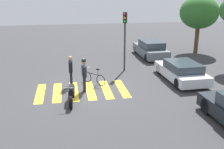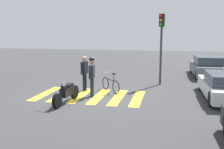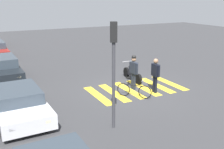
{
  "view_description": "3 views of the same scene",
  "coord_description": "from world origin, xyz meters",
  "px_view_note": "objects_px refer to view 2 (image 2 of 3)",
  "views": [
    {
      "loc": [
        13.81,
        -0.75,
        5.34
      ],
      "look_at": [
        0.09,
        1.66,
        0.88
      ],
      "focal_mm": 42.68,
      "sensor_mm": 36.0,
      "label": 1
    },
    {
      "loc": [
        11.3,
        3.52,
        2.99
      ],
      "look_at": [
        0.65,
        1.21,
        1.17
      ],
      "focal_mm": 41.3,
      "sensor_mm": 36.0,
      "label": 2
    },
    {
      "loc": [
        -11.59,
        7.42,
        4.74
      ],
      "look_at": [
        0.1,
        1.41,
        0.96
      ],
      "focal_mm": 43.14,
      "sensor_mm": 36.0,
      "label": 3
    }
  ],
  "objects_px": {
    "leaning_bicycle": "(111,85)",
    "traffic_light_pole": "(161,37)",
    "officer_on_foot": "(84,71)",
    "car_grey_coupe": "(207,67)",
    "police_motorcycle": "(66,93)",
    "officer_by_motorcycle": "(92,73)"
  },
  "relations": [
    {
      "from": "officer_on_foot",
      "to": "officer_by_motorcycle",
      "type": "bearing_deg",
      "value": 34.76
    },
    {
      "from": "leaning_bicycle",
      "to": "officer_by_motorcycle",
      "type": "height_order",
      "value": "officer_by_motorcycle"
    },
    {
      "from": "police_motorcycle",
      "to": "leaning_bicycle",
      "type": "height_order",
      "value": "police_motorcycle"
    },
    {
      "from": "leaning_bicycle",
      "to": "officer_on_foot",
      "type": "bearing_deg",
      "value": -85.55
    },
    {
      "from": "officer_on_foot",
      "to": "car_grey_coupe",
      "type": "relative_size",
      "value": 0.41
    },
    {
      "from": "leaning_bicycle",
      "to": "officer_on_foot",
      "type": "relative_size",
      "value": 0.75
    },
    {
      "from": "police_motorcycle",
      "to": "officer_by_motorcycle",
      "type": "xyz_separation_m",
      "value": [
        -1.31,
        0.73,
        0.64
      ]
    },
    {
      "from": "leaning_bicycle",
      "to": "officer_by_motorcycle",
      "type": "bearing_deg",
      "value": -30.36
    },
    {
      "from": "leaning_bicycle",
      "to": "car_grey_coupe",
      "type": "xyz_separation_m",
      "value": [
        -5.86,
        5.36,
        0.28
      ]
    },
    {
      "from": "officer_on_foot",
      "to": "traffic_light_pole",
      "type": "height_order",
      "value": "traffic_light_pole"
    },
    {
      "from": "car_grey_coupe",
      "to": "traffic_light_pole",
      "type": "xyz_separation_m",
      "value": [
        3.5,
        -3.0,
        2.02
      ]
    },
    {
      "from": "police_motorcycle",
      "to": "traffic_light_pole",
      "type": "xyz_separation_m",
      "value": [
        -4.76,
        3.73,
        2.22
      ]
    },
    {
      "from": "officer_by_motorcycle",
      "to": "traffic_light_pole",
      "type": "xyz_separation_m",
      "value": [
        -3.45,
        3.0,
        1.58
      ]
    },
    {
      "from": "leaning_bicycle",
      "to": "traffic_light_pole",
      "type": "relative_size",
      "value": 0.34
    },
    {
      "from": "leaning_bicycle",
      "to": "car_grey_coupe",
      "type": "bearing_deg",
      "value": 137.56
    },
    {
      "from": "police_motorcycle",
      "to": "leaning_bicycle",
      "type": "distance_m",
      "value": 2.77
    },
    {
      "from": "officer_by_motorcycle",
      "to": "traffic_light_pole",
      "type": "relative_size",
      "value": 0.47
    },
    {
      "from": "traffic_light_pole",
      "to": "officer_on_foot",
      "type": "bearing_deg",
      "value": -56.22
    },
    {
      "from": "leaning_bicycle",
      "to": "traffic_light_pole",
      "type": "xyz_separation_m",
      "value": [
        -2.36,
        2.36,
        2.3
      ]
    },
    {
      "from": "police_motorcycle",
      "to": "leaning_bicycle",
      "type": "bearing_deg",
      "value": 150.25
    },
    {
      "from": "leaning_bicycle",
      "to": "traffic_light_pole",
      "type": "height_order",
      "value": "traffic_light_pole"
    },
    {
      "from": "leaning_bicycle",
      "to": "traffic_light_pole",
      "type": "distance_m",
      "value": 4.05
    }
  ]
}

